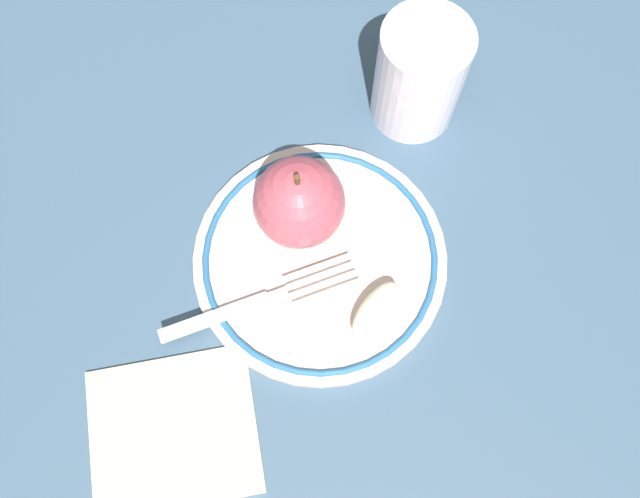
{
  "coord_description": "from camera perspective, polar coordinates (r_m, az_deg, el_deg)",
  "views": [
    {
      "loc": [
        0.02,
        -0.18,
        0.52
      ],
      "look_at": [
        0.02,
        -0.01,
        0.03
      ],
      "focal_mm": 35.0,
      "sensor_mm": 36.0,
      "label": 1
    }
  ],
  "objects": [
    {
      "name": "ground_plane",
      "position": [
        0.55,
        -1.77,
        0.29
      ],
      "size": [
        2.0,
        2.0,
        0.0
      ],
      "primitive_type": "plane",
      "color": "#3D576E"
    },
    {
      "name": "plate",
      "position": [
        0.54,
        0.0,
        -0.91
      ],
      "size": [
        0.22,
        0.22,
        0.01
      ],
      "color": "beige",
      "rests_on": "ground_plane"
    },
    {
      "name": "apple_red_whole",
      "position": [
        0.51,
        -1.49,
        4.28
      ],
      "size": [
        0.08,
        0.08,
        0.09
      ],
      "color": "#BA4B58",
      "rests_on": "plate"
    },
    {
      "name": "apple_slice_front",
      "position": [
        0.52,
        5.11,
        -5.51
      ],
      "size": [
        0.05,
        0.06,
        0.02
      ],
      "primitive_type": "ellipsoid",
      "rotation": [
        0.0,
        0.0,
        4.05
      ],
      "color": "#E9E6C5",
      "rests_on": "plate"
    },
    {
      "name": "fork",
      "position": [
        0.52,
        -6.15,
        -4.98
      ],
      "size": [
        0.17,
        0.08,
        0.0
      ],
      "rotation": [
        0.0,
        0.0,
        0.35
      ],
      "color": "silver",
      "rests_on": "plate"
    },
    {
      "name": "drinking_glass",
      "position": [
        0.58,
        9.06,
        15.4
      ],
      "size": [
        0.08,
        0.08,
        0.11
      ],
      "primitive_type": "cylinder",
      "color": "silver",
      "rests_on": "ground_plane"
    },
    {
      "name": "napkin_folded",
      "position": [
        0.53,
        -13.3,
        -15.87
      ],
      "size": [
        0.15,
        0.14,
        0.01
      ],
      "primitive_type": "cube",
      "rotation": [
        0.0,
        0.0,
        0.17
      ],
      "color": "beige",
      "rests_on": "ground_plane"
    }
  ]
}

